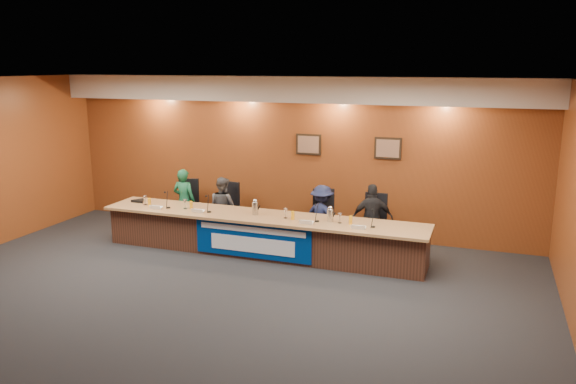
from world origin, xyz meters
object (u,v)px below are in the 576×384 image
Objects in this scene: panelist_c at (322,217)px; panelist_a at (184,201)px; panelist_b at (223,207)px; office_chair_a at (187,209)px; office_chair_d at (373,226)px; carafe_mid at (255,208)px; dais_body at (261,235)px; banner at (252,240)px; panelist_d at (372,219)px; carafe_right at (330,215)px; office_chair_c at (323,222)px; office_chair_b at (225,212)px; speakerphone at (139,201)px.

panelist_a is at bearing 19.25° from panelist_c.
office_chair_a is at bearing 16.36° from panelist_b.
panelist_c is 0.98m from office_chair_d.
panelist_a is at bearing 157.88° from carafe_mid.
dais_body is 25.42× the size of carafe_mid.
banner is at bearing -75.59° from carafe_mid.
panelist_d is 2.72× the size of office_chair_a.
carafe_right is (1.31, 0.40, 0.48)m from banner.
office_chair_c is at bearing 40.45° from carafe_mid.
office_chair_a is 2.97m from office_chair_c.
office_chair_a is at bearing 17.32° from panelist_c.
panelist_a reaches higher than carafe_mid.
carafe_right is (2.45, -0.86, 0.38)m from office_chair_b.
banner reaches higher than office_chair_c.
banner is 4.58× the size of office_chair_b.
carafe_mid is (1.93, -0.78, 0.20)m from panelist_a.
panelist_c is at bearing -17.28° from office_chair_a.
office_chair_a is at bearing 155.38° from carafe_mid.
dais_body is 18.75× the size of speakerphone.
dais_body is at bearing 24.87° from carafe_mid.
speakerphone is (-0.62, -0.78, 0.30)m from office_chair_a.
panelist_b is (-1.14, 0.74, 0.27)m from dais_body.
office_chair_a is 1.00× the size of office_chair_c.
carafe_right is at bearing -29.79° from office_chair_a.
office_chair_d is at bearing 3.44° from office_chair_b.
carafe_right is (3.34, -0.76, 0.19)m from panelist_a.
panelist_d is at bearing -157.21° from panelist_b.
office_chair_b is (-1.14, 1.26, 0.10)m from banner.
panelist_b is (-1.14, 1.16, 0.24)m from banner.
office_chair_a is (-2.03, 1.26, 0.10)m from banner.
office_chair_c is (0.00, 0.10, -0.13)m from panelist_c.
panelist_d is (1.90, 0.74, 0.30)m from dais_body.
carafe_right is at bearing 1.04° from carafe_mid.
office_chair_c is at bearing -154.46° from panelist_b.
panelist_c reaches higher than office_chair_b.
panelist_a is 0.89m from panelist_b.
banner is 1.81× the size of panelist_c.
carafe_right is at bearing 135.18° from panelist_c.
office_chair_c is at bearing 12.32° from speakerphone.
office_chair_d is at bearing 23.87° from carafe_mid.
panelist_d is at bearing 31.25° from banner.
panelist_b reaches higher than carafe_right.
banner is at bearing 150.83° from panelist_a.
office_chair_a is 1.50× the size of speakerphone.
office_chair_b is at bearing 163.39° from office_chair_c.
panelist_a is 3.93m from panelist_d.
carafe_right is at bearing -123.78° from office_chair_d.
speakerphone reaches higher than office_chair_d.
dais_body is 4.48× the size of panelist_a.
carafe_right reaches higher than dais_body.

